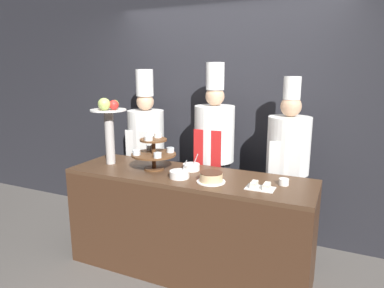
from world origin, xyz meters
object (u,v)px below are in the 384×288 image
at_px(tiered_stand, 154,152).
at_px(cake_square_tray, 260,186).
at_px(serving_bowl_near, 179,174).
at_px(serving_bowl_far, 191,167).
at_px(chef_center_right, 287,163).
at_px(chef_left, 146,147).
at_px(cup_white, 284,182).
at_px(cake_round, 211,177).
at_px(chef_center_left, 214,150).
at_px(fruit_pedestal, 109,120).

distance_m(tiered_stand, cake_square_tray, 1.02).
distance_m(serving_bowl_near, serving_bowl_far, 0.24).
relative_size(tiered_stand, chef_center_right, 0.23).
bearing_deg(cake_square_tray, chef_left, 154.23).
distance_m(cup_white, serving_bowl_near, 0.85).
xyz_separation_m(cake_round, chef_left, (-1.06, 0.72, 0.01)).
bearing_deg(chef_center_right, tiered_stand, -151.46).
height_order(serving_bowl_far, chef_left, chef_left).
height_order(cup_white, chef_left, chef_left).
bearing_deg(serving_bowl_far, cake_square_tray, -18.40).
xyz_separation_m(serving_bowl_near, chef_center_left, (0.04, 0.72, 0.06)).
bearing_deg(chef_center_left, chef_center_right, -0.00).
distance_m(fruit_pedestal, chef_center_left, 1.09).
relative_size(fruit_pedestal, serving_bowl_far, 4.01).
xyz_separation_m(chef_left, chef_center_right, (1.55, -0.00, -0.02)).
bearing_deg(chef_center_left, chef_left, 180.00).
bearing_deg(serving_bowl_near, cake_square_tray, 1.38).
relative_size(fruit_pedestal, cake_square_tray, 2.94).
bearing_deg(chef_center_left, cake_square_tray, -47.38).
height_order(fruit_pedestal, chef_left, chef_left).
relative_size(tiered_stand, fruit_pedestal, 0.63).
distance_m(serving_bowl_near, chef_left, 1.06).
relative_size(cake_square_tray, serving_bowl_far, 1.37).
relative_size(serving_bowl_near, chef_center_right, 0.10).
relative_size(cup_white, chef_left, 0.04).
bearing_deg(serving_bowl_far, fruit_pedestal, -170.73).
relative_size(cake_round, serving_bowl_far, 1.47).
distance_m(serving_bowl_far, chef_center_right, 0.91).
relative_size(cup_white, chef_center_right, 0.04).
distance_m(tiered_stand, serving_bowl_far, 0.37).
bearing_deg(chef_center_right, chef_left, 180.00).
height_order(cup_white, cake_square_tray, cup_white).
bearing_deg(chef_left, fruit_pedestal, -92.29).
xyz_separation_m(cake_round, serving_bowl_far, (-0.29, 0.24, -0.01)).
height_order(tiered_stand, serving_bowl_near, tiered_stand).
relative_size(fruit_pedestal, serving_bowl_near, 3.82).
relative_size(fruit_pedestal, cake_round, 2.73).
bearing_deg(cup_white, chef_left, 161.33).
relative_size(fruit_pedestal, chef_center_left, 0.34).
xyz_separation_m(chef_center_left, chef_center_right, (0.74, -0.00, -0.06)).
relative_size(serving_bowl_near, chef_center_left, 0.09).
height_order(fruit_pedestal, chef_center_left, chef_center_left).
bearing_deg(cake_square_tray, serving_bowl_near, -178.62).
height_order(serving_bowl_far, chef_center_left, chef_center_left).
distance_m(cake_square_tray, serving_bowl_far, 0.72).
bearing_deg(chef_center_right, serving_bowl_near, -137.00).
bearing_deg(serving_bowl_far, chef_center_right, 31.54).
height_order(serving_bowl_far, chef_center_right, chef_center_right).
bearing_deg(cup_white, chef_center_left, 145.74).
bearing_deg(serving_bowl_far, cake_round, -39.92).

